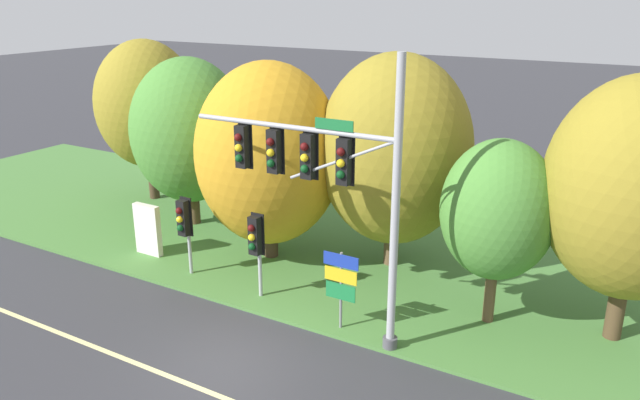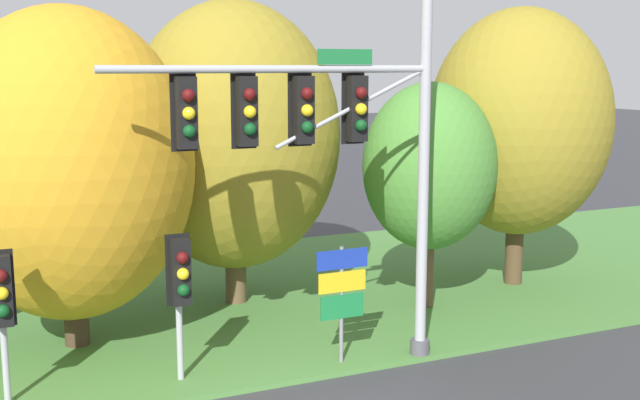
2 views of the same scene
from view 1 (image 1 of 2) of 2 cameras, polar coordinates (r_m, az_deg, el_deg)
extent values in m
plane|color=#333338|center=(17.14, -8.63, -14.51)|extent=(160.00, 160.00, 0.00)
cube|color=beige|center=(16.39, -11.34, -16.38)|extent=(36.00, 0.16, 0.01)
cube|color=#477A38|center=(23.28, 4.10, -4.83)|extent=(48.00, 11.50, 0.10)
cylinder|color=#9EA0A5|center=(15.81, 6.90, -1.02)|extent=(0.22, 0.22, 7.86)
cylinder|color=#4C4C51|center=(17.44, 6.41, -12.79)|extent=(0.40, 0.40, 0.30)
cylinder|color=#9EA0A5|center=(16.72, -2.73, 6.67)|extent=(6.22, 0.14, 0.14)
cylinder|color=#9EA0A5|center=(16.11, 1.97, 3.65)|extent=(3.14, 0.08, 1.47)
cube|color=black|center=(16.09, 2.20, 3.52)|extent=(0.34, 0.28, 1.22)
cube|color=black|center=(16.23, 2.46, 3.64)|extent=(0.46, 0.04, 1.34)
sphere|color=#4C0C0C|center=(15.86, 1.91, 4.42)|extent=(0.22, 0.22, 0.22)
sphere|color=yellow|center=(15.94, 1.89, 3.37)|extent=(0.22, 0.22, 0.22)
sphere|color=#0C4219|center=(16.02, 1.88, 2.34)|extent=(0.22, 0.22, 0.22)
cube|color=black|center=(16.61, -1.11, 4.01)|extent=(0.34, 0.28, 1.22)
cube|color=black|center=(16.74, -0.83, 4.13)|extent=(0.46, 0.04, 1.34)
sphere|color=#4C0C0C|center=(16.39, -1.44, 4.89)|extent=(0.22, 0.22, 0.22)
sphere|color=yellow|center=(16.46, -1.44, 3.88)|extent=(0.22, 0.22, 0.22)
sphere|color=#0C4219|center=(16.54, -1.43, 2.87)|extent=(0.22, 0.22, 0.22)
cube|color=black|center=(17.18, -4.22, 4.46)|extent=(0.34, 0.28, 1.22)
cube|color=black|center=(17.31, -3.92, 4.58)|extent=(0.46, 0.04, 1.34)
sphere|color=#4C0C0C|center=(16.97, -4.58, 5.31)|extent=(0.22, 0.22, 0.22)
sphere|color=yellow|center=(17.04, -4.55, 4.33)|extent=(0.22, 0.22, 0.22)
sphere|color=#0C4219|center=(17.11, -4.53, 3.36)|extent=(0.22, 0.22, 0.22)
cube|color=black|center=(17.80, -7.12, 4.87)|extent=(0.34, 0.28, 1.22)
cube|color=black|center=(17.92, -6.81, 4.98)|extent=(0.46, 0.04, 1.34)
sphere|color=#4C0C0C|center=(17.59, -7.51, 5.70)|extent=(0.22, 0.22, 0.22)
sphere|color=yellow|center=(17.66, -7.46, 4.75)|extent=(0.22, 0.22, 0.22)
sphere|color=#0C4219|center=(17.74, -7.42, 3.81)|extent=(0.22, 0.22, 0.22)
cube|color=#196B33|center=(15.95, 1.29, 6.90)|extent=(1.10, 0.04, 0.28)
cylinder|color=#9EA0A5|center=(21.46, -11.89, -3.35)|extent=(0.12, 0.12, 2.64)
cube|color=black|center=(21.06, -12.39, -1.60)|extent=(0.34, 0.28, 1.22)
cube|color=black|center=(21.17, -12.10, -1.47)|extent=(0.46, 0.04, 1.34)
sphere|color=#4C0C0C|center=(20.83, -12.77, -0.97)|extent=(0.22, 0.22, 0.22)
sphere|color=yellow|center=(20.93, -12.71, -1.75)|extent=(0.22, 0.22, 0.22)
sphere|color=#0C4219|center=(21.04, -12.66, -2.51)|extent=(0.22, 0.22, 0.22)
cylinder|color=#9EA0A5|center=(19.55, -5.54, -5.18)|extent=(0.12, 0.12, 2.68)
cube|color=black|center=(19.10, -5.96, -3.25)|extent=(0.34, 0.28, 1.22)
cube|color=black|center=(19.22, -5.68, -3.10)|extent=(0.46, 0.04, 1.34)
sphere|color=#4C0C0C|center=(18.86, -6.31, -2.58)|extent=(0.22, 0.22, 0.22)
sphere|color=yellow|center=(18.97, -6.28, -3.42)|extent=(0.22, 0.22, 0.22)
sphere|color=#0C4219|center=(19.08, -6.25, -4.26)|extent=(0.22, 0.22, 0.22)
cylinder|color=slate|center=(17.77, 1.93, -8.27)|extent=(0.08, 0.08, 2.34)
cube|color=#193399|center=(17.34, 1.92, -5.58)|extent=(1.09, 0.03, 0.38)
cube|color=gold|center=(17.53, 1.90, -6.92)|extent=(1.01, 0.03, 0.40)
cube|color=#197238|center=(17.75, 1.89, -8.38)|extent=(0.93, 0.03, 0.48)
cylinder|color=#423021|center=(29.68, -15.10, 3.09)|extent=(0.45, 0.45, 3.14)
ellipsoid|color=olive|center=(29.08, -15.57, 8.45)|extent=(4.54, 4.54, 5.67)
cylinder|color=#4C3823|center=(26.10, -11.51, 0.68)|extent=(0.46, 0.46, 2.64)
ellipsoid|color=#478433|center=(25.43, -11.89, 6.24)|extent=(4.63, 4.63, 5.78)
cylinder|color=#423021|center=(22.49, -4.55, -2.25)|extent=(0.51, 0.51, 2.42)
ellipsoid|color=#C68C1E|center=(21.70, -4.72, 4.22)|extent=(5.12, 5.12, 6.40)
cylinder|color=brown|center=(21.89, 6.60, -2.49)|extent=(0.52, 0.52, 2.72)
ellipsoid|color=olive|center=(21.05, 6.88, 4.58)|extent=(5.17, 5.17, 6.46)
cylinder|color=brown|center=(18.72, 15.38, -7.12)|extent=(0.32, 0.32, 2.57)
ellipsoid|color=#478433|center=(17.91, 15.97, -0.87)|extent=(3.20, 3.20, 4.00)
cylinder|color=#4C3823|center=(18.98, 25.71, -7.23)|extent=(0.48, 0.48, 3.04)
ellipsoid|color=olive|center=(18.02, 26.96, 0.92)|extent=(4.75, 4.75, 5.94)
cube|color=silver|center=(23.51, -15.47, -2.62)|extent=(1.10, 0.24, 1.90)
cube|color=#4C4C51|center=(24.11, -15.96, -4.43)|extent=(0.10, 0.20, 0.10)
cube|color=#4C4C51|center=(23.57, -14.59, -4.85)|extent=(0.10, 0.20, 0.10)
camera|label=2|loc=(14.52, -56.02, -3.46)|focal=45.00mm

